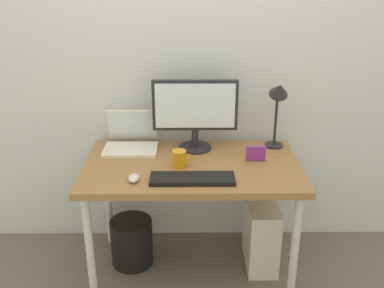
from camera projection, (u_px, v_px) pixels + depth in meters
ground_plane at (192, 268)px, 2.78m from camera, size 6.00×6.00×0.00m
back_wall at (191, 47)px, 2.68m from camera, size 4.40×0.04×2.60m
desk at (192, 174)px, 2.54m from camera, size 1.22×0.71×0.72m
monitor at (195, 111)px, 2.63m from camera, size 0.50×0.20×0.43m
laptop at (131, 139)px, 2.71m from camera, size 0.32×0.28×0.22m
desk_lamp at (278, 100)px, 2.61m from camera, size 0.11×0.16×0.44m
keyboard at (192, 179)px, 2.31m from camera, size 0.44×0.14×0.02m
mouse at (134, 178)px, 2.30m from camera, size 0.06×0.09×0.03m
coffee_mug at (179, 159)px, 2.46m from camera, size 0.12×0.08×0.10m
photo_frame at (256, 153)px, 2.53m from camera, size 0.11×0.03×0.09m
computer_tower at (261, 234)px, 2.76m from camera, size 0.18×0.36×0.42m
wastebasket at (132, 242)px, 2.78m from camera, size 0.26×0.26×0.30m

